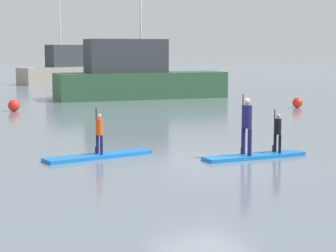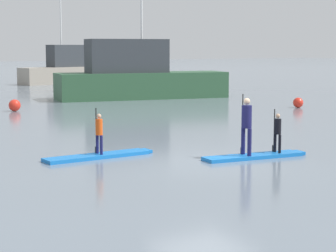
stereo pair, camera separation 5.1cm
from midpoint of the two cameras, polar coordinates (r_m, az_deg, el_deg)
ground_plane at (r=17.27m, az=3.04°, el=-3.16°), size 240.00×240.00×0.00m
paddleboard_near at (r=17.89m, az=-6.23°, el=-2.67°), size 3.27×0.74×0.10m
paddler_child_solo at (r=17.80m, az=-6.27°, el=-0.48°), size 0.21×0.40×1.28m
paddleboard_far at (r=17.90m, az=7.74°, el=-2.69°), size 3.15×0.98×0.10m
paddler_adult at (r=17.62m, az=6.97°, el=0.32°), size 0.31×0.50×1.68m
paddler_child_front at (r=18.22m, az=9.70°, el=-0.41°), size 0.22×0.39×1.22m
fishing_boat_white_large at (r=38.12m, az=-2.85°, el=4.46°), size 10.54×4.62×10.17m
trawler_grey_distant at (r=54.85m, az=-8.99°, el=5.01°), size 9.01×3.56×7.79m
mooring_buoy_near at (r=33.00m, az=11.47°, el=2.07°), size 0.52×0.52×0.52m
mooring_buoy_far at (r=31.42m, az=-13.67°, el=1.81°), size 0.57×0.57×0.57m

